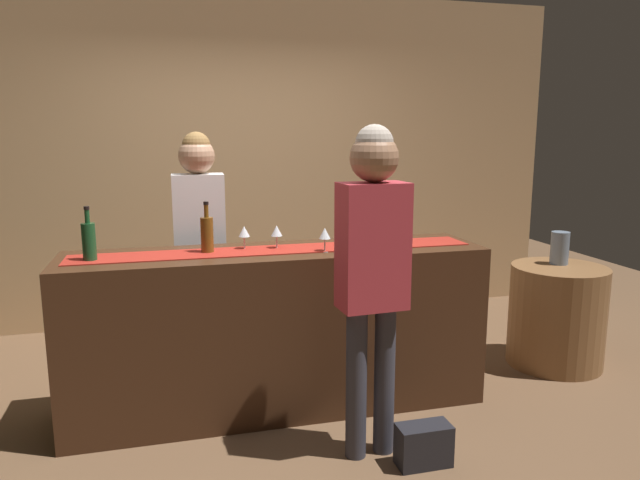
{
  "coord_description": "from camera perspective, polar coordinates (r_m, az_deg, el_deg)",
  "views": [
    {
      "loc": [
        -0.62,
        -3.38,
        1.7
      ],
      "look_at": [
        0.27,
        0.0,
        1.05
      ],
      "focal_mm": 32.67,
      "sensor_mm": 36.0,
      "label": 1
    }
  ],
  "objects": [
    {
      "name": "bartender",
      "position": [
        4.01,
        -11.73,
        1.07
      ],
      "size": [
        0.34,
        0.24,
        1.7
      ],
      "rotation": [
        0.0,
        0.0,
        3.13
      ],
      "color": "#26262B",
      "rests_on": "ground"
    },
    {
      "name": "customer_sipping",
      "position": [
        2.94,
        5.17,
        -1.63
      ],
      "size": [
        0.35,
        0.24,
        1.74
      ],
      "rotation": [
        0.0,
        0.0,
        0.07
      ],
      "color": "#33333D",
      "rests_on": "ground"
    },
    {
      "name": "counter_runner_cloth",
      "position": [
        3.5,
        -4.2,
        -0.96
      ],
      "size": [
        2.39,
        0.28,
        0.01
      ],
      "primitive_type": "cube",
      "color": "maroon",
      "rests_on": "bar_counter"
    },
    {
      "name": "round_side_table",
      "position": [
        4.65,
        22.16,
        -6.88
      ],
      "size": [
        0.68,
        0.68,
        0.74
      ],
      "primitive_type": "cylinder",
      "color": "brown",
      "rests_on": "ground"
    },
    {
      "name": "bar_counter",
      "position": [
        3.64,
        -4.09,
        -8.73
      ],
      "size": [
        2.52,
        0.6,
        1.0
      ],
      "primitive_type": "cube",
      "color": "#3D2314",
      "rests_on": "ground"
    },
    {
      "name": "wine_glass_far_end",
      "position": [
        3.53,
        -7.44,
        0.76
      ],
      "size": [
        0.07,
        0.07,
        0.14
      ],
      "color": "silver",
      "rests_on": "bar_counter"
    },
    {
      "name": "back_wall",
      "position": [
        5.32,
        -8.03,
        7.76
      ],
      "size": [
        6.0,
        0.12,
        2.9
      ],
      "primitive_type": "cube",
      "color": "tan",
      "rests_on": "ground"
    },
    {
      "name": "wine_bottle_green",
      "position": [
        3.43,
        -21.7,
        -0.06
      ],
      "size": [
        0.07,
        0.07,
        0.3
      ],
      "color": "#194723",
      "rests_on": "bar_counter"
    },
    {
      "name": "vase_on_side_table",
      "position": [
        4.62,
        22.43,
        -0.73
      ],
      "size": [
        0.13,
        0.13,
        0.24
      ],
      "primitive_type": "cylinder",
      "color": "slate",
      "rests_on": "round_side_table"
    },
    {
      "name": "wine_glass_mid_counter",
      "position": [
        3.43,
        0.47,
        0.58
      ],
      "size": [
        0.07,
        0.07,
        0.14
      ],
      "color": "silver",
      "rests_on": "bar_counter"
    },
    {
      "name": "handbag",
      "position": [
        3.22,
        10.12,
        -19.16
      ],
      "size": [
        0.28,
        0.14,
        0.22
      ],
      "primitive_type": "cube",
      "color": "black",
      "rests_on": "ground"
    },
    {
      "name": "wine_bottle_amber",
      "position": [
        3.46,
        -11.01,
        0.6
      ],
      "size": [
        0.07,
        0.07,
        0.3
      ],
      "color": "brown",
      "rests_on": "bar_counter"
    },
    {
      "name": "wine_glass_near_customer",
      "position": [
        3.53,
        -4.27,
        0.83
      ],
      "size": [
        0.07,
        0.07,
        0.14
      ],
      "color": "silver",
      "rests_on": "bar_counter"
    },
    {
      "name": "ground_plane",
      "position": [
        3.83,
        -3.99,
        -15.8
      ],
      "size": [
        10.0,
        10.0,
        0.0
      ],
      "primitive_type": "plane",
      "color": "brown"
    }
  ]
}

